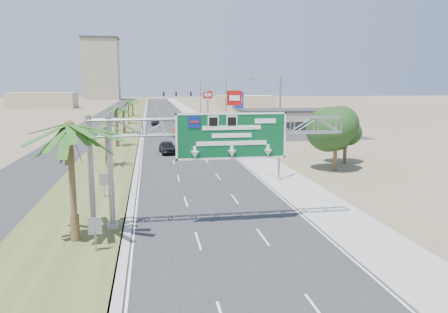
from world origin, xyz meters
name	(u,v)px	position (x,y,z in m)	size (l,w,h in m)	color
ground	(259,293)	(0.00, 0.00, 0.00)	(600.00, 600.00, 0.00)	#8C7A59
road	(166,116)	(0.00, 110.00, 0.01)	(12.00, 300.00, 0.02)	#28282B
sidewalk_right	(195,116)	(8.50, 110.00, 0.05)	(4.00, 300.00, 0.10)	#9E9B93
median_grass	(131,116)	(-10.00, 110.00, 0.06)	(7.00, 300.00, 0.12)	#3A4E22
opposing_road	(106,117)	(-17.00, 110.00, 0.01)	(8.00, 300.00, 0.02)	#28282B
sign_gantry	(207,135)	(-1.06, 9.93, 6.06)	(16.75, 1.24, 7.50)	gray
palm_near	(69,126)	(-9.20, 8.00, 6.93)	(5.70, 5.70, 8.35)	brown
palm_row_b	(106,124)	(-9.50, 32.00, 4.90)	(3.99, 3.99, 5.95)	brown
palm_row_c	(116,109)	(-9.50, 48.00, 5.66)	(3.99, 3.99, 6.75)	brown
palm_row_d	(124,110)	(-9.50, 66.00, 4.42)	(3.99, 3.99, 5.45)	brown
palm_row_e	(128,102)	(-9.50, 85.00, 5.09)	(3.99, 3.99, 6.15)	brown
palm_row_f	(132,100)	(-9.50, 110.00, 4.71)	(3.99, 3.99, 5.75)	brown
streetlight_near	(278,133)	(7.30, 22.00, 4.69)	(3.27, 0.44, 10.00)	gray
streetlight_mid	(225,113)	(7.30, 52.00, 4.69)	(3.27, 0.44, 10.00)	gray
streetlight_far	(200,103)	(7.30, 88.00, 4.69)	(3.27, 0.44, 10.00)	gray
signal_mast	(198,106)	(5.17, 71.97, 4.85)	(10.28, 0.71, 8.00)	gray
store_building	(285,121)	(22.00, 66.00, 2.00)	(18.00, 10.00, 4.00)	tan
oak_near	(336,129)	(15.00, 26.00, 4.53)	(4.50, 4.50, 6.80)	brown
oak_far	(346,131)	(18.00, 30.00, 3.82)	(3.50, 3.50, 5.60)	brown
median_signback_a	(95,229)	(-7.80, 6.00, 1.45)	(0.75, 0.08, 2.08)	gray
median_signback_b	(104,181)	(-8.50, 18.00, 1.45)	(0.75, 0.08, 2.08)	gray
tower_distant	(101,69)	(-32.00, 250.00, 17.50)	(20.00, 16.00, 35.00)	gray
building_distant_left	(43,100)	(-45.00, 160.00, 3.00)	(24.00, 14.00, 6.00)	tan
building_distant_right	(245,102)	(30.00, 140.00, 2.50)	(20.00, 12.00, 5.00)	tan
car_left_lane	(168,147)	(-2.43, 40.72, 0.84)	(2.00, 4.96, 1.69)	black
car_mid_lane	(176,133)	(-0.06, 60.27, 0.64)	(1.35, 3.87, 1.28)	#671809
car_right_lane	(191,125)	(3.85, 74.17, 0.72)	(2.40, 5.20, 1.44)	gray
car_far	(156,122)	(-3.47, 81.66, 0.67)	(1.89, 4.64, 1.35)	black
pole_sign_red_near	(234,101)	(9.00, 52.54, 6.58)	(2.40, 0.38, 8.43)	gray
pole_sign_blue	(238,102)	(11.37, 61.18, 5.97)	(1.99, 0.93, 8.01)	gray
pole_sign_red_far	(208,97)	(9.00, 85.81, 6.14)	(2.22, 0.50, 7.81)	gray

